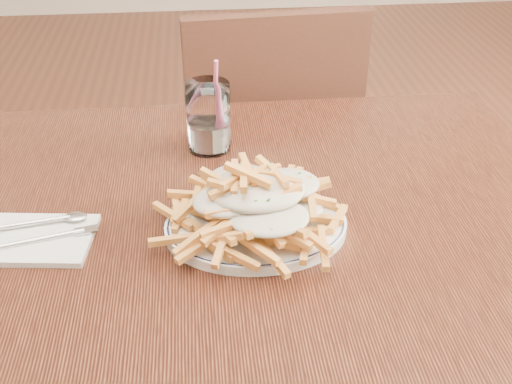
{
  "coord_description": "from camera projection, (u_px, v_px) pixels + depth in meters",
  "views": [
    {
      "loc": [
        0.01,
        -0.82,
        1.32
      ],
      "look_at": [
        0.08,
        -0.05,
        0.82
      ],
      "focal_mm": 45.0,
      "sensor_mm": 36.0,
      "label": 1
    }
  ],
  "objects": [
    {
      "name": "table",
      "position": [
        203.0,
        254.0,
        1.03
      ],
      "size": [
        1.2,
        0.8,
        0.75
      ],
      "color": "black",
      "rests_on": "ground"
    },
    {
      "name": "chair_far",
      "position": [
        267.0,
        151.0,
        1.65
      ],
      "size": [
        0.45,
        0.45,
        0.9
      ],
      "color": "black",
      "rests_on": "ground"
    },
    {
      "name": "fries_plate",
      "position": [
        256.0,
        226.0,
        0.95
      ],
      "size": [
        0.33,
        0.31,
        0.02
      ],
      "color": "white",
      "rests_on": "table"
    },
    {
      "name": "loaded_fries",
      "position": [
        256.0,
        197.0,
        0.92
      ],
      "size": [
        0.26,
        0.21,
        0.08
      ],
      "color": "#CA8A3E",
      "rests_on": "fries_plate"
    },
    {
      "name": "napkin",
      "position": [
        29.0,
        239.0,
        0.93
      ],
      "size": [
        0.19,
        0.14,
        0.01
      ],
      "primitive_type": "cube",
      "rotation": [
        0.0,
        0.0,
        -0.12
      ],
      "color": "silver",
      "rests_on": "table"
    },
    {
      "name": "cutlery",
      "position": [
        29.0,
        233.0,
        0.93
      ],
      "size": [
        0.18,
        0.1,
        0.01
      ],
      "color": "silver",
      "rests_on": "napkin"
    },
    {
      "name": "water_glass",
      "position": [
        209.0,
        121.0,
        1.14
      ],
      "size": [
        0.08,
        0.08,
        0.17
      ],
      "color": "white",
      "rests_on": "table"
    }
  ]
}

